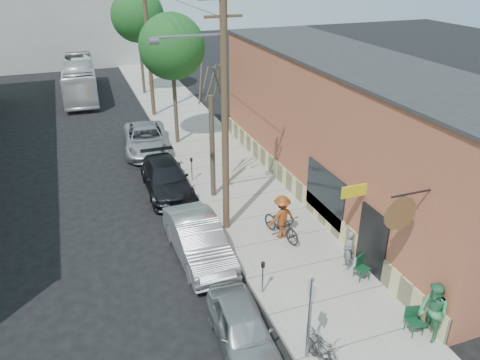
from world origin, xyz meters
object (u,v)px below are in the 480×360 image
object	(u,v)px
patio_chair_b	(415,322)
parked_bike_b	(323,342)
cyclist	(282,217)
car_2	(166,178)
car_1	(198,240)
parking_meter_near	(263,272)
parking_meter_far	(192,165)
patron_grey	(348,250)
sign_post	(310,311)
tree_bare	(212,148)
patron_green	(433,312)
patio_chair_a	(362,268)
car_0	(243,329)
bus	(80,79)
tree_leafy_far	(138,16)
tree_leafy_mid	(172,47)
parked_bike_a	(322,353)
utility_pole_near	(223,109)
car_3	(146,139)

from	to	relation	value
patio_chair_b	parked_bike_b	bearing A→B (deg)	-171.51
cyclist	parked_bike_b	world-z (taller)	cyclist
car_2	car_1	bearing A→B (deg)	-89.01
parking_meter_near	parking_meter_far	xyz separation A→B (m)	(0.00, 9.48, 0.00)
cyclist	patron_grey	bearing A→B (deg)	106.95
sign_post	cyclist	world-z (taller)	sign_post
sign_post	parking_meter_far	xyz separation A→B (m)	(-0.10, 12.58, -0.85)
tree_bare	patron_green	size ratio (longest dim) A/B	2.52
patio_chair_a	cyclist	xyz separation A→B (m)	(-1.56, 3.52, 0.50)
parking_meter_far	cyclist	xyz separation A→B (m)	(2.08, -6.48, 0.11)
sign_post	parking_meter_far	bearing A→B (deg)	90.46
parking_meter_near	parking_meter_far	world-z (taller)	same
sign_post	car_2	bearing A→B (deg)	97.33
parking_meter_near	patron_grey	bearing A→B (deg)	3.89
car_0	car_1	distance (m)	4.89
patio_chair_b	bus	world-z (taller)	bus
patron_grey	cyclist	world-z (taller)	cyclist
tree_leafy_far	car_1	size ratio (longest dim) A/B	1.70
tree_leafy_far	car_1	distance (m)	25.09
parking_meter_far	cyclist	distance (m)	6.80
patio_chair_b	patron_green	bearing A→B (deg)	-33.05
tree_leafy_mid	car_1	distance (m)	13.37
cyclist	parked_bike_b	size ratio (longest dim) A/B	1.18
patron_green	parked_bike_a	xyz separation A→B (m)	(-3.60, 0.16, -0.53)
cyclist	car_2	xyz separation A→B (m)	(-3.53, 5.95, -0.36)
patron_green	car_2	xyz separation A→B (m)	(-5.38, 12.64, -0.40)
parking_meter_far	cyclist	bearing A→B (deg)	-72.24
cyclist	car_1	distance (m)	3.54
tree_bare	patron_green	distance (m)	11.82
parking_meter_near	tree_bare	xyz separation A→B (m)	(0.55, 7.53, 1.64)
utility_pole_near	parked_bike_a	size ratio (longest dim) A/B	6.69
tree_leafy_mid	car_0	world-z (taller)	tree_leafy_mid
tree_leafy_far	patio_chair_a	bearing A→B (deg)	-83.69
parking_meter_far	parked_bike_b	bearing A→B (deg)	-87.29
parking_meter_near	tree_bare	size ratio (longest dim) A/B	0.25
parking_meter_near	patron_green	size ratio (longest dim) A/B	0.63
patio_chair_b	patron_green	distance (m)	0.69
patio_chair_a	car_0	xyz separation A→B (m)	(-5.08, -1.41, 0.08)
parking_meter_far	utility_pole_near	xyz separation A→B (m)	(0.14, -4.97, 4.43)
cyclist	car_0	xyz separation A→B (m)	(-3.53, -4.93, -0.42)
patio_chair_b	car_0	size ratio (longest dim) A/B	0.23
tree_leafy_mid	bus	distance (m)	15.02
patron_green	car_0	world-z (taller)	patron_green
tree_leafy_mid	tree_leafy_far	world-z (taller)	tree_leafy_far
parked_bike_a	tree_leafy_far	bearing A→B (deg)	81.98
car_2	tree_bare	bearing A→B (deg)	-34.32
patron_green	car_3	size ratio (longest dim) A/B	0.36
patron_grey	patron_green	size ratio (longest dim) A/B	0.79
bus	car_3	bearing A→B (deg)	-75.34
patio_chair_b	car_0	world-z (taller)	car_0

